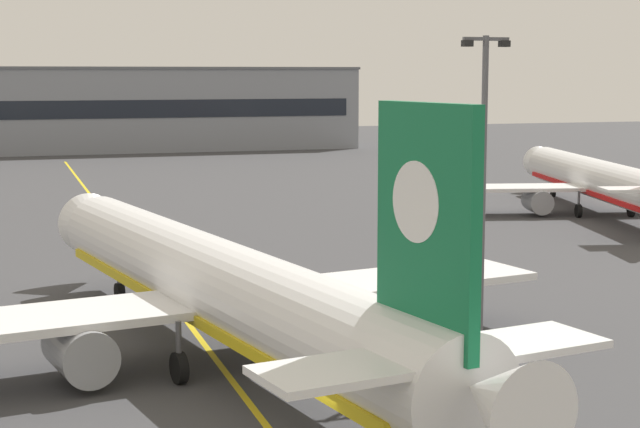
% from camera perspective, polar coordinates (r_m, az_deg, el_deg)
% --- Properties ---
extents(taxiway_centreline, '(2.60, 179.99, 0.01)m').
position_cam_1_polar(taxiway_centreline, '(61.98, -8.88, -3.91)').
color(taxiway_centreline, yellow).
rests_on(taxiway_centreline, ground).
extents(airliner_foreground, '(32.35, 41.33, 11.65)m').
position_cam_1_polar(airliner_foreground, '(44.46, -5.53, -4.06)').
color(airliner_foreground, white).
rests_on(airliner_foreground, ground).
extents(airliner_background, '(29.08, 37.00, 10.51)m').
position_cam_1_polar(airliner_background, '(94.44, 15.17, 1.79)').
color(airliner_background, white).
rests_on(airliner_background, ground).
extents(apron_lamp_post, '(2.24, 0.90, 14.11)m').
position_cam_1_polar(apron_lamp_post, '(46.61, 8.99, 1.41)').
color(apron_lamp_post, '#515156').
rests_on(apron_lamp_post, ground).
extents(terminal_building, '(110.56, 12.40, 13.46)m').
position_cam_1_polar(terminal_building, '(167.62, -16.66, 5.51)').
color(terminal_building, gray).
rests_on(terminal_building, ground).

